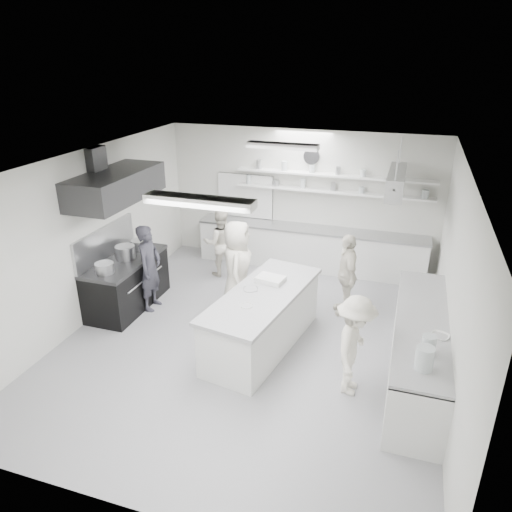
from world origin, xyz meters
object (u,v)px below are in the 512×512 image
(prep_island, at_px, (263,321))
(cook_stove, at_px, (150,268))
(cook_back, at_px, (220,243))
(back_counter, at_px, (310,248))
(stove, at_px, (127,284))
(right_counter, at_px, (418,350))

(prep_island, xyz_separation_m, cook_stove, (-2.36, 0.58, 0.36))
(cook_stove, relative_size, cook_back, 1.11)
(back_counter, relative_size, cook_stove, 3.04)
(stove, bearing_deg, back_counter, 43.99)
(prep_island, relative_size, cook_back, 1.69)
(prep_island, relative_size, cook_stove, 1.52)
(right_counter, bearing_deg, back_counter, 124.65)
(back_counter, height_order, cook_back, cook_back)
(back_counter, xyz_separation_m, cook_stove, (-2.43, -2.72, 0.36))
(back_counter, relative_size, right_counter, 1.52)
(cook_back, bearing_deg, stove, 30.83)
(stove, distance_m, prep_island, 2.87)
(right_counter, bearing_deg, cook_back, 149.06)
(stove, relative_size, back_counter, 0.36)
(back_counter, xyz_separation_m, cook_back, (-1.75, -0.94, 0.28))
(back_counter, distance_m, prep_island, 3.30)
(cook_stove, xyz_separation_m, cook_back, (0.69, 1.77, -0.08))
(stove, relative_size, right_counter, 0.55)
(back_counter, bearing_deg, cook_stove, -131.84)
(prep_island, bearing_deg, back_counter, 98.66)
(right_counter, distance_m, cook_stove, 4.84)
(back_counter, bearing_deg, cook_back, -151.60)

